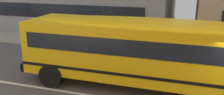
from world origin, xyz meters
TOP-DOWN VIEW (x-y plane):
  - sidewalk_far at (0.00, 7.07)m, footprint 120.00×3.00m
  - school_bus at (-3.01, 1.48)m, footprint 13.00×3.07m

SIDE VIEW (x-z plane):
  - sidewalk_far at x=0.00m, z-range 0.00..0.01m
  - school_bus at x=-3.01m, z-range 0.27..3.18m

